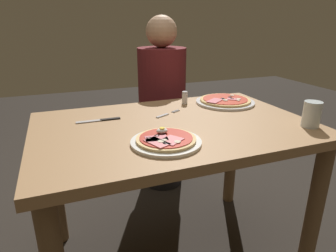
% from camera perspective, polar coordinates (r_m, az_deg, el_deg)
% --- Properties ---
extents(dining_table, '(1.19, 0.79, 0.72)m').
position_cam_1_polar(dining_table, '(1.32, 1.21, -4.25)').
color(dining_table, '#9E754C').
rests_on(dining_table, ground).
extents(pizza_foreground, '(0.26, 0.26, 0.05)m').
position_cam_1_polar(pizza_foreground, '(1.07, -0.42, -2.84)').
color(pizza_foreground, white).
rests_on(pizza_foreground, dining_table).
extents(pizza_across_left, '(0.31, 0.31, 0.03)m').
position_cam_1_polar(pizza_across_left, '(1.62, 11.04, 4.79)').
color(pizza_across_left, white).
rests_on(pizza_across_left, dining_table).
extents(water_glass_near, '(0.07, 0.07, 0.11)m').
position_cam_1_polar(water_glass_near, '(1.37, 26.11, 1.76)').
color(water_glass_near, silver).
rests_on(water_glass_near, dining_table).
extents(fork, '(0.15, 0.09, 0.00)m').
position_cam_1_polar(fork, '(1.40, -0.31, 2.29)').
color(fork, silver).
rests_on(fork, dining_table).
extents(knife, '(0.20, 0.02, 0.01)m').
position_cam_1_polar(knife, '(1.35, -12.78, 1.16)').
color(knife, silver).
rests_on(knife, dining_table).
extents(salt_shaker, '(0.03, 0.03, 0.07)m').
position_cam_1_polar(salt_shaker, '(1.58, 3.27, 5.53)').
color(salt_shaker, white).
rests_on(salt_shaker, dining_table).
extents(diner_person, '(0.32, 0.32, 1.18)m').
position_cam_1_polar(diner_person, '(2.04, -1.15, 3.17)').
color(diner_person, black).
rests_on(diner_person, ground).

